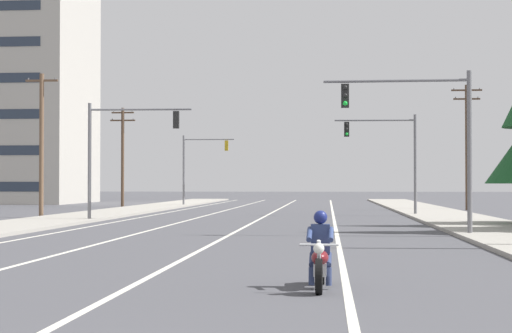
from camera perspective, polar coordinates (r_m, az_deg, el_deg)
The scene contains 14 objects.
lane_stripe_center at distance 51.41m, azimuth 0.64°, elevation -3.35°, with size 0.16×100.00×0.01m, color beige.
lane_stripe_left at distance 51.81m, azimuth -3.46°, elevation -3.33°, with size 0.16×100.00×0.01m, color beige.
lane_stripe_right at distance 51.28m, azimuth 5.23°, elevation -3.35°, with size 0.16×100.00×0.01m, color beige.
lane_stripe_far_left at distance 52.41m, azimuth -7.13°, elevation -3.30°, with size 0.16×100.00×0.01m, color beige.
sidewalk_kerb_right at distance 46.79m, azimuth 13.37°, elevation -3.46°, with size 4.40×110.00×0.14m, color #9E998E.
sidewalk_kerb_left at distance 48.37m, azimuth -12.10°, elevation -3.39°, with size 4.40×110.00×0.14m, color #9E998E.
motorcycle_with_rider at distance 15.99m, azimuth 4.34°, elevation -6.12°, with size 0.70×2.19×1.46m.
traffic_signal_near_right at distance 32.42m, azimuth 11.36°, elevation 2.69°, with size 5.52×0.37×6.20m.
traffic_signal_near_left at distance 44.88m, azimuth -9.17°, elevation 1.62°, with size 5.48×0.42×6.20m.
traffic_signal_mid_right at distance 52.36m, azimuth 9.12°, elevation 1.19°, with size 4.99×0.50×6.20m.
traffic_signal_mid_left at distance 74.35m, azimuth -3.92°, elevation 0.47°, with size 4.53×0.42×6.20m.
utility_pole_left_near at distance 50.65m, azimuth -14.24°, elevation 1.58°, with size 1.91×0.26×8.36m.
utility_pole_right_far at distance 64.56m, azimuth 14.01°, elevation 1.57°, with size 2.24×0.26×9.30m.
utility_pole_left_far at distance 71.74m, azimuth -8.97°, elevation 0.87°, with size 2.12×0.26×8.32m.
Camera 1 is at (3.56, -6.24, 1.97)m, focal length 59.44 mm.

